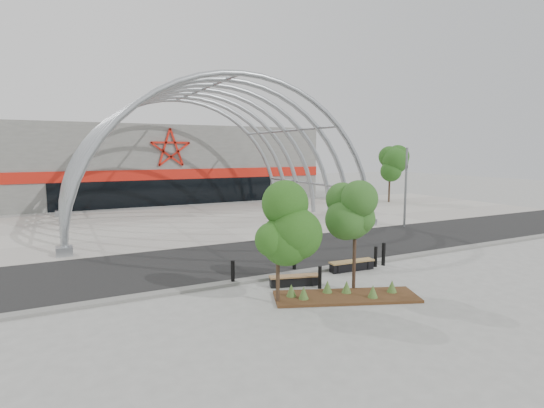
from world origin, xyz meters
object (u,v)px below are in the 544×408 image
Objects in this scene: bollard_2 at (294,258)px; street_tree_1 at (355,218)px; bench_0 at (294,281)px; bench_1 at (352,266)px; street_tree_0 at (278,218)px; signal_pole at (406,186)px.

street_tree_1 is at bearing -80.82° from bollard_2.
bench_1 is at bearing 11.77° from bench_0.
street_tree_0 is 2.07× the size of bench_0.
street_tree_1 is at bearing -141.42° from signal_pole.
street_tree_0 is (-15.19, -9.41, 0.15)m from signal_pole.
street_tree_1 reaches higher than bench_1.
bench_1 is at bearing -31.12° from bollard_2.
street_tree_1 is at bearing -1.17° from street_tree_0.
signal_pole is at bearing 30.16° from bench_0.
street_tree_1 is 3.53m from bench_0.
signal_pole is at bearing 38.58° from street_tree_1.
bench_0 is 2.40m from bollard_2.
bench_1 is (1.66, 2.26, -2.62)m from street_tree_1.
street_tree_0 is 4.14× the size of bollard_2.
signal_pole reaches higher than street_tree_1.
signal_pole is 13.99m from bollard_2.
bench_1 is (3.43, 0.71, 0.01)m from bench_0.
bench_1 is (4.97, 2.19, -2.87)m from street_tree_0.
bench_0 is at bearing 138.88° from street_tree_1.
signal_pole is 1.31× the size of street_tree_0.
street_tree_0 is at bearing -156.19° from bench_1.
bench_0 is 3.50m from bench_1.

